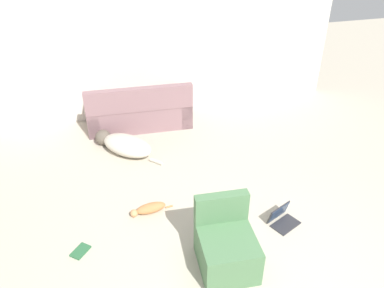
# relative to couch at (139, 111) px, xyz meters

# --- Properties ---
(wall_back) EXTENTS (6.67, 0.06, 2.62)m
(wall_back) POSITION_rel_couch_xyz_m (0.70, 0.52, 1.02)
(wall_back) COLOR silver
(wall_back) RESTS_ON ground_plane
(couch) EXTENTS (1.90, 0.90, 0.87)m
(couch) POSITION_rel_couch_xyz_m (0.00, 0.00, 0.00)
(couch) COLOR gray
(couch) RESTS_ON ground_plane
(dog) EXTENTS (1.04, 1.11, 0.29)m
(dog) POSITION_rel_couch_xyz_m (-0.40, -0.84, -0.15)
(dog) COLOR beige
(dog) RESTS_ON ground_plane
(cat) EXTENTS (0.58, 0.19, 0.13)m
(cat) POSITION_rel_couch_xyz_m (-0.29, -2.42, -0.22)
(cat) COLOR #BC7A47
(cat) RESTS_ON ground_plane
(laptop_open) EXTENTS (0.44, 0.39, 0.23)m
(laptop_open) POSITION_rel_couch_xyz_m (1.29, -3.07, -0.21)
(laptop_open) COLOR #2D2D33
(laptop_open) RESTS_ON ground_plane
(book_green) EXTENTS (0.26, 0.26, 0.02)m
(book_green) POSITION_rel_couch_xyz_m (-1.19, -2.87, -0.28)
(book_green) COLOR #2D663D
(book_green) RESTS_ON ground_plane
(side_chair) EXTENTS (0.66, 0.72, 0.79)m
(side_chair) POSITION_rel_couch_xyz_m (0.37, -3.49, -0.02)
(side_chair) COLOR #4C754C
(side_chair) RESTS_ON ground_plane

